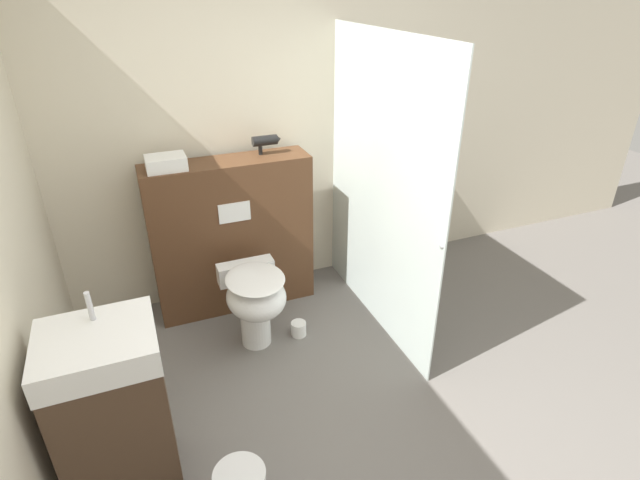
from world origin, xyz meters
TOP-DOWN VIEW (x-y plane):
  - wall_back at (0.00, 2.06)m, footprint 8.00×0.06m
  - partition_panel at (-0.25, 1.82)m, footprint 1.16×0.30m
  - shower_glass at (0.65, 1.27)m, footprint 0.04×1.52m
  - toilet at (-0.25, 1.25)m, footprint 0.38×0.54m
  - sink_vanity at (-1.12, 0.46)m, footprint 0.49×0.43m
  - hair_drier at (0.05, 1.86)m, footprint 0.20×0.07m
  - folded_towel at (-0.64, 1.80)m, footprint 0.25×0.19m
  - spare_toilet_roll at (0.05, 1.25)m, footprint 0.11×0.11m

SIDE VIEW (x-z plane):
  - spare_toilet_roll at x=0.05m, z-range 0.00..0.10m
  - toilet at x=-0.25m, z-range 0.10..0.67m
  - sink_vanity at x=-1.12m, z-range -0.07..1.01m
  - partition_panel at x=-0.25m, z-range 0.00..1.15m
  - shower_glass at x=0.65m, z-range 0.00..1.99m
  - folded_towel at x=-0.64m, z-range 1.15..1.24m
  - hair_drier at x=0.05m, z-range 1.18..1.31m
  - wall_back at x=0.00m, z-range 0.00..2.50m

